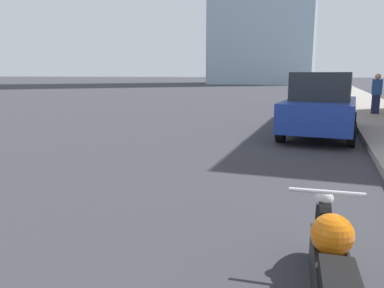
{
  "coord_description": "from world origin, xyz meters",
  "views": [
    {
      "loc": [
        3.08,
        2.49,
        1.71
      ],
      "look_at": [
        1.08,
        8.22,
        0.57
      ],
      "focal_mm": 35.0,
      "sensor_mm": 36.0,
      "label": 1
    }
  ],
  "objects_px": {
    "parked_car_yellow": "(321,91)",
    "pedestrian": "(376,93)",
    "motorcycle": "(334,285)",
    "parked_car_blue": "(321,106)"
  },
  "relations": [
    {
      "from": "pedestrian",
      "to": "parked_car_yellow",
      "type": "bearing_deg",
      "value": 111.83
    },
    {
      "from": "motorcycle",
      "to": "parked_car_blue",
      "type": "xyz_separation_m",
      "value": [
        -0.18,
        8.42,
        0.48
      ]
    },
    {
      "from": "motorcycle",
      "to": "parked_car_yellow",
      "type": "height_order",
      "value": "parked_car_yellow"
    },
    {
      "from": "motorcycle",
      "to": "parked_car_yellow",
      "type": "relative_size",
      "value": 0.56
    },
    {
      "from": "parked_car_yellow",
      "to": "pedestrian",
      "type": "distance_m",
      "value": 5.74
    },
    {
      "from": "parked_car_blue",
      "to": "parked_car_yellow",
      "type": "distance_m",
      "value": 11.01
    },
    {
      "from": "parked_car_yellow",
      "to": "pedestrian",
      "type": "bearing_deg",
      "value": -73.8
    },
    {
      "from": "motorcycle",
      "to": "parked_car_yellow",
      "type": "bearing_deg",
      "value": 86.71
    },
    {
      "from": "parked_car_blue",
      "to": "pedestrian",
      "type": "xyz_separation_m",
      "value": [
        2.04,
        5.69,
        0.1
      ]
    },
    {
      "from": "motorcycle",
      "to": "parked_car_blue",
      "type": "bearing_deg",
      "value": 87.14
    }
  ]
}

